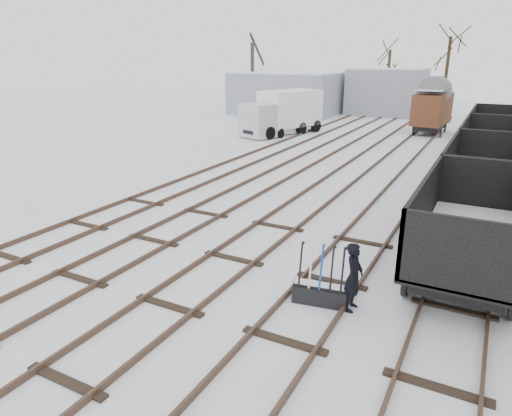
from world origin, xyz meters
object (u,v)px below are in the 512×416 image
Objects in this scene: worker at (354,277)px; lorry at (283,112)px; panel_van at (278,121)px; crane at (253,92)px; ground_frame at (320,293)px; box_van_wagon at (432,108)px; freight_wagon_a at (467,239)px.

worker is 25.12m from lorry.
lorry is 1.55× the size of panel_van.
lorry is 0.94× the size of crane.
crane is at bearing 146.94° from lorry.
lorry is at bearing 108.12° from ground_frame.
box_van_wagon is 0.58× the size of crane.
freight_wagon_a is 23.49m from lorry.
box_van_wagon is at bearing 5.16° from worker.
box_van_wagon is (-4.28, 24.31, 0.93)m from freight_wagon_a.
panel_van is at bearing -145.15° from box_van_wagon.
worker is at bearing -36.73° from panel_van.
box_van_wagon is (-2.14, 27.61, 1.09)m from worker.
panel_van is 14.40m from crane.
lorry is 0.74m from panel_van.
ground_frame is at bearing -130.50° from freight_wagon_a.
worker is at bearing -123.12° from freight_wagon_a.
freight_wagon_a is 1.41× the size of box_van_wagon.
crane is at bearing 32.29° from worker.
worker is 3.93m from freight_wagon_a.
freight_wagon_a is at bearing 40.87° from ground_frame.
box_van_wagon is at bearing 99.99° from freight_wagon_a.
crane reaches higher than lorry.
lorry reaches higher than worker.
crane is (-8.67, 11.48, 0.41)m from lorry.
crane reaches higher than freight_wagon_a.
freight_wagon_a is at bearing -74.61° from box_van_wagon.
box_van_wagon is 19.41m from crane.
freight_wagon_a is at bearing -33.29° from lorry.
ground_frame is at bearing -68.26° from crane.
box_van_wagon reaches higher than worker.
ground_frame is 27.79m from box_van_wagon.
ground_frame is 4.52m from freight_wagon_a.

